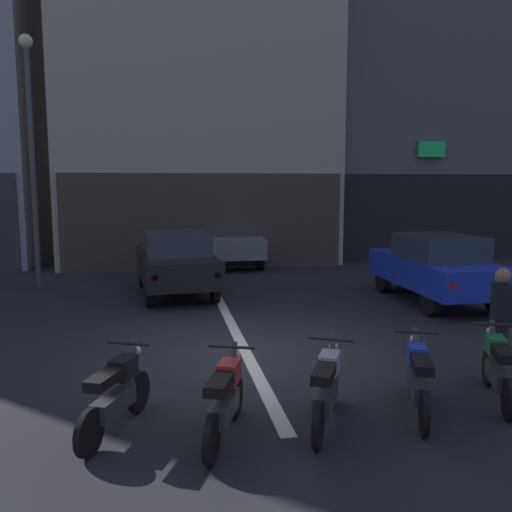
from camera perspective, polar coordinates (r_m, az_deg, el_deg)
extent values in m
plane|color=#232328|center=(9.12, -0.96, -10.50)|extent=(120.00, 120.00, 0.00)
cube|color=silver|center=(14.90, -4.62, -3.34)|extent=(0.20, 18.00, 0.01)
cube|color=#3E3A33|center=(17.91, -5.46, 3.66)|extent=(9.31, 0.10, 3.20)
cube|color=#56565B|center=(25.58, 17.38, 17.28)|extent=(10.46, 7.55, 14.51)
cube|color=black|center=(21.89, 21.39, 3.90)|extent=(10.04, 0.10, 3.20)
cube|color=#1EE566|center=(21.06, 18.17, 10.75)|extent=(1.03, 0.16, 0.57)
cylinder|color=black|center=(15.28, -12.02, -2.00)|extent=(0.24, 0.65, 0.64)
cylinder|color=black|center=(15.45, -6.27, -1.77)|extent=(0.24, 0.65, 0.64)
cylinder|color=black|center=(12.73, -11.31, -3.91)|extent=(0.24, 0.65, 0.64)
cylinder|color=black|center=(12.93, -4.43, -3.61)|extent=(0.24, 0.65, 0.64)
cube|color=black|center=(14.00, -8.58, -1.01)|extent=(2.13, 4.25, 0.66)
cube|color=#2D3842|center=(13.78, -8.55, 1.41)|extent=(1.72, 2.10, 0.56)
cube|color=red|center=(11.94, -10.77, -2.32)|extent=(0.14, 0.07, 0.12)
cube|color=red|center=(12.13, -4.13, -2.05)|extent=(0.14, 0.07, 0.12)
cylinder|color=black|center=(14.53, 13.37, -2.54)|extent=(0.19, 0.64, 0.64)
cylinder|color=black|center=(15.19, 18.78, -2.30)|extent=(0.19, 0.64, 0.64)
cylinder|color=black|center=(12.22, 18.09, -4.64)|extent=(0.19, 0.64, 0.64)
cylinder|color=black|center=(13.00, 24.18, -4.21)|extent=(0.19, 0.64, 0.64)
cube|color=#1E38BF|center=(13.63, 18.55, -1.57)|extent=(1.81, 4.12, 0.66)
cube|color=#2D3842|center=(13.42, 18.96, 0.91)|extent=(1.57, 1.99, 0.56)
cube|color=red|center=(11.54, 20.15, -3.01)|extent=(0.14, 0.06, 0.12)
cylinder|color=black|center=(17.81, 0.50, -0.47)|extent=(0.20, 0.65, 0.64)
cylinder|color=black|center=(17.65, -4.48, -0.57)|extent=(0.20, 0.65, 0.64)
cylinder|color=black|center=(20.36, -0.60, 0.56)|extent=(0.20, 0.65, 0.64)
cylinder|color=black|center=(20.22, -4.96, 0.48)|extent=(0.20, 0.65, 0.64)
cube|color=slate|center=(18.94, -2.41, 1.33)|extent=(1.89, 4.16, 0.66)
cube|color=#2D3842|center=(19.03, -2.46, 3.20)|extent=(1.61, 2.02, 0.56)
cube|color=red|center=(21.01, -1.06, 2.10)|extent=(0.14, 0.06, 0.12)
cube|color=red|center=(20.88, -4.89, 2.04)|extent=(0.14, 0.06, 0.12)
cylinder|color=#47474C|center=(15.91, -22.68, 8.38)|extent=(0.14, 0.14, 6.40)
sphere|color=beige|center=(16.34, -23.33, 20.31)|extent=(0.36, 0.36, 0.36)
cylinder|color=black|center=(7.08, -12.42, -13.95)|extent=(0.27, 0.50, 0.52)
cylinder|color=black|center=(6.15, -17.34, -17.55)|extent=(0.27, 0.50, 0.52)
cube|color=#38383D|center=(6.52, -14.94, -14.91)|extent=(0.48, 0.75, 0.22)
cube|color=black|center=(6.27, -15.75, -12.45)|extent=(0.44, 0.64, 0.12)
cube|color=black|center=(6.62, -13.96, -11.48)|extent=(0.35, 0.42, 0.24)
cylinder|color=#4C4C51|center=(6.82, -13.07, -11.47)|extent=(0.16, 0.25, 0.70)
cylinder|color=black|center=(6.66, -13.47, -9.06)|extent=(0.52, 0.25, 0.04)
sphere|color=silver|center=(6.88, -12.64, -9.82)|extent=(0.12, 0.12, 0.12)
cylinder|color=black|center=(6.80, -2.15, -14.68)|extent=(0.25, 0.51, 0.52)
cylinder|color=black|center=(5.78, -4.76, -18.92)|extent=(0.25, 0.51, 0.52)
cube|color=#38383D|center=(6.20, -3.45, -15.89)|extent=(0.44, 0.76, 0.22)
cube|color=black|center=(5.92, -3.85, -13.38)|extent=(0.42, 0.64, 0.12)
cube|color=red|center=(6.31, -2.91, -12.23)|extent=(0.33, 0.41, 0.24)
cylinder|color=#4C4C51|center=(6.53, -2.45, -12.15)|extent=(0.15, 0.25, 0.70)
cylinder|color=black|center=(6.35, -2.63, -9.66)|extent=(0.53, 0.23, 0.04)
sphere|color=silver|center=(6.59, -2.21, -10.42)|extent=(0.12, 0.12, 0.12)
cylinder|color=black|center=(7.15, 8.18, -13.62)|extent=(0.29, 0.50, 0.52)
cylinder|color=black|center=(6.10, 6.66, -17.47)|extent=(0.29, 0.50, 0.52)
cube|color=#38383D|center=(6.53, 7.44, -14.67)|extent=(0.50, 0.75, 0.22)
cube|color=black|center=(6.26, 7.28, -12.25)|extent=(0.46, 0.64, 0.12)
cube|color=#B2B5BA|center=(6.65, 7.82, -11.22)|extent=(0.36, 0.42, 0.24)
cylinder|color=#4C4C51|center=(6.88, 8.07, -11.18)|extent=(0.17, 0.24, 0.70)
cylinder|color=black|center=(6.71, 8.03, -8.79)|extent=(0.51, 0.27, 0.04)
sphere|color=silver|center=(6.95, 8.24, -9.54)|extent=(0.12, 0.12, 0.12)
cylinder|color=black|center=(7.68, 16.35, -12.33)|extent=(0.24, 0.51, 0.52)
cylinder|color=black|center=(6.62, 17.50, -15.70)|extent=(0.24, 0.51, 0.52)
cube|color=#38383D|center=(7.06, 16.97, -13.21)|extent=(0.44, 0.76, 0.22)
cube|color=black|center=(6.80, 17.25, -10.91)|extent=(0.41, 0.64, 0.12)
cube|color=#233DB7|center=(7.19, 16.82, -10.02)|extent=(0.33, 0.41, 0.24)
cylinder|color=#4C4C51|center=(7.42, 16.59, -10.02)|extent=(0.15, 0.25, 0.70)
cylinder|color=black|center=(7.25, 16.76, -7.78)|extent=(0.53, 0.22, 0.04)
sphere|color=silver|center=(7.49, 16.53, -8.50)|extent=(0.12, 0.12, 0.12)
cylinder|color=black|center=(8.43, 23.50, -10.85)|extent=(0.26, 0.51, 0.52)
cylinder|color=black|center=(7.37, 25.30, -13.63)|extent=(0.26, 0.51, 0.52)
cube|color=#38383D|center=(7.81, 24.46, -11.51)|extent=(0.46, 0.76, 0.22)
cube|color=black|center=(7.56, 24.87, -9.38)|extent=(0.43, 0.64, 0.12)
cube|color=#1E7238|center=(7.96, 24.20, -8.66)|extent=(0.34, 0.42, 0.24)
cylinder|color=#4C4C51|center=(8.18, 23.85, -8.70)|extent=(0.15, 0.25, 0.70)
cylinder|color=black|center=(8.02, 24.09, -6.65)|extent=(0.52, 0.24, 0.04)
sphere|color=silver|center=(8.26, 23.74, -7.34)|extent=(0.12, 0.12, 0.12)
cylinder|color=#23232D|center=(8.58, 24.40, -9.39)|extent=(0.24, 0.24, 0.86)
cube|color=black|center=(8.40, 24.68, -4.68)|extent=(0.33, 0.41, 0.58)
sphere|color=#9E7051|center=(8.33, 24.83, -1.93)|extent=(0.22, 0.22, 0.22)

